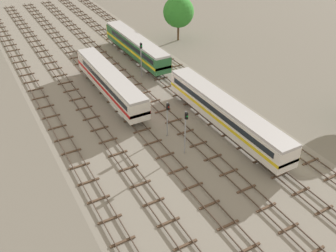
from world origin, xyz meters
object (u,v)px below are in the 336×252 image
(diesel_railcar_centre_left_midfar, at_px, (110,81))
(diesel_railcar_centre_right_far, at_px, (136,45))
(signal_post_nearest, at_px, (186,127))
(signal_post_near, at_px, (167,115))
(signal_post_mid, at_px, (141,56))
(passenger_coach_centre_right_mid, at_px, (225,112))

(diesel_railcar_centre_left_midfar, bearing_deg, diesel_railcar_centre_right_far, 49.57)
(signal_post_nearest, height_order, signal_post_near, signal_post_nearest)
(signal_post_nearest, bearing_deg, signal_post_mid, 77.52)
(diesel_railcar_centre_left_midfar, relative_size, diesel_railcar_centre_right_far, 1.00)
(signal_post_nearest, bearing_deg, diesel_railcar_centre_left_midfar, 97.76)
(signal_post_near, relative_size, signal_post_mid, 0.81)
(diesel_railcar_centre_right_far, height_order, signal_post_near, signal_post_near)
(diesel_railcar_centre_left_midfar, bearing_deg, signal_post_mid, 29.51)
(diesel_railcar_centre_right_far, height_order, signal_post_mid, signal_post_mid)
(passenger_coach_centre_right_mid, bearing_deg, signal_post_near, 161.20)
(passenger_coach_centre_right_mid, height_order, diesel_railcar_centre_left_midfar, same)
(diesel_railcar_centre_left_midfar, distance_m, signal_post_nearest, 17.09)
(signal_post_near, bearing_deg, diesel_railcar_centre_left_midfar, 100.21)
(passenger_coach_centre_right_mid, height_order, signal_post_mid, signal_post_mid)
(passenger_coach_centre_right_mid, height_order, diesel_railcar_centre_right_far, same)
(passenger_coach_centre_right_mid, height_order, signal_post_near, signal_post_near)
(diesel_railcar_centre_left_midfar, distance_m, signal_post_mid, 8.01)
(passenger_coach_centre_right_mid, distance_m, signal_post_mid, 19.22)
(diesel_railcar_centre_left_midfar, xyz_separation_m, signal_post_nearest, (2.30, -16.91, 0.98))
(passenger_coach_centre_right_mid, relative_size, signal_post_nearest, 3.89)
(passenger_coach_centre_right_mid, bearing_deg, diesel_railcar_centre_right_far, 90.00)
(signal_post_mid, bearing_deg, passenger_coach_centre_right_mid, -83.11)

